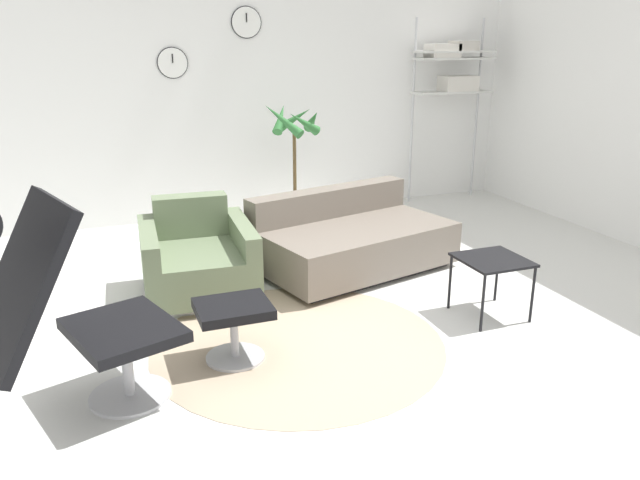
{
  "coord_description": "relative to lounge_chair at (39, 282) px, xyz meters",
  "views": [
    {
      "loc": [
        -1.39,
        -3.49,
        1.88
      ],
      "look_at": [
        0.05,
        0.33,
        0.55
      ],
      "focal_mm": 35.0,
      "sensor_mm": 36.0,
      "label": 1
    }
  ],
  "objects": [
    {
      "name": "ground_plane",
      "position": [
        1.67,
        0.45,
        -0.78
      ],
      "size": [
        12.0,
        12.0,
        0.0
      ],
      "primitive_type": "plane",
      "color": "silver"
    },
    {
      "name": "wall_back",
      "position": [
        1.67,
        3.58,
        0.63
      ],
      "size": [
        12.0,
        0.09,
        2.8
      ],
      "color": "white",
      "rests_on": "ground_plane"
    },
    {
      "name": "round_rug",
      "position": [
        1.42,
        0.38,
        -0.77
      ],
      "size": [
        1.88,
        1.88,
        0.01
      ],
      "color": "tan",
      "rests_on": "ground_plane"
    },
    {
      "name": "lounge_chair",
      "position": [
        0.0,
        0.0,
        0.0
      ],
      "size": [
        1.14,
        0.88,
        1.27
      ],
      "rotation": [
        0.0,
        0.0,
        -1.24
      ],
      "color": "#BCBCC1",
      "rests_on": "ground_plane"
    },
    {
      "name": "ottoman",
      "position": [
        1.0,
        0.34,
        -0.51
      ],
      "size": [
        0.44,
        0.37,
        0.37
      ],
      "color": "#BCBCC1",
      "rests_on": "ground_plane"
    },
    {
      "name": "armchair_red",
      "position": [
        0.98,
        1.46,
        -0.52
      ],
      "size": [
        0.87,
        0.96,
        0.7
      ],
      "rotation": [
        0.0,
        0.0,
        3.08
      ],
      "color": "silver",
      "rests_on": "ground_plane"
    },
    {
      "name": "couch_low",
      "position": [
        2.29,
        1.55,
        -0.54
      ],
      "size": [
        1.76,
        1.3,
        0.64
      ],
      "rotation": [
        0.0,
        0.0,
        3.39
      ],
      "color": "black",
      "rests_on": "ground_plane"
    },
    {
      "name": "side_table",
      "position": [
        2.83,
        0.32,
        -0.39
      ],
      "size": [
        0.44,
        0.44,
        0.43
      ],
      "color": "black",
      "rests_on": "ground_plane"
    },
    {
      "name": "potted_plant",
      "position": [
        2.25,
        2.9,
        -0.24
      ],
      "size": [
        0.6,
        0.59,
        1.29
      ],
      "color": "silver",
      "rests_on": "ground_plane"
    },
    {
      "name": "shelf_unit",
      "position": [
        4.29,
        3.27,
        0.76
      ],
      "size": [
        0.94,
        0.28,
        2.09
      ],
      "color": "#BCBCC1",
      "rests_on": "ground_plane"
    }
  ]
}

